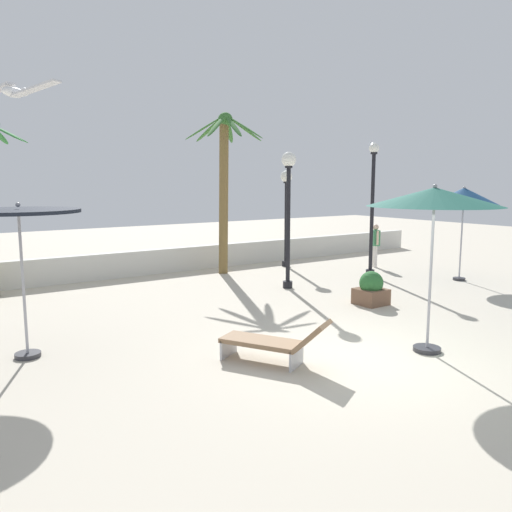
# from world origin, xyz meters

# --- Properties ---
(ground_plane) EXTENTS (56.00, 56.00, 0.00)m
(ground_plane) POSITION_xyz_m (0.00, 0.00, 0.00)
(ground_plane) COLOR beige
(boundary_wall) EXTENTS (25.20, 0.30, 0.82)m
(boundary_wall) POSITION_xyz_m (0.00, 9.93, 0.41)
(boundary_wall) COLOR silver
(boundary_wall) RESTS_ON ground_plane
(patio_umbrella_0) EXTENTS (2.04, 2.04, 2.93)m
(patio_umbrella_0) POSITION_xyz_m (7.73, 3.42, 2.62)
(patio_umbrella_0) COLOR #333338
(patio_umbrella_0) RESTS_ON ground_plane
(patio_umbrella_2) EXTENTS (2.04, 2.04, 2.73)m
(patio_umbrella_2) POSITION_xyz_m (-4.92, 3.44, 2.41)
(patio_umbrella_2) COLOR #333338
(patio_umbrella_2) RESTS_ON ground_plane
(patio_umbrella_3) EXTENTS (2.35, 2.35, 3.03)m
(patio_umbrella_3) POSITION_xyz_m (1.17, -0.35, 2.78)
(patio_umbrella_3) COLOR #333338
(patio_umbrella_3) RESTS_ON ground_plane
(palm_tree_1) EXTENTS (2.51, 2.65, 5.32)m
(palm_tree_1) POSITION_xyz_m (2.31, 8.70, 3.34)
(palm_tree_1) COLOR brown
(palm_tree_1) RESTS_ON ground_plane
(lamp_post_0) EXTENTS (0.42, 0.42, 3.91)m
(lamp_post_0) POSITION_xyz_m (2.54, 5.54, 2.62)
(lamp_post_0) COLOR black
(lamp_post_0) RESTS_ON ground_plane
(lamp_post_1) EXTENTS (0.43, 0.43, 3.47)m
(lamp_post_1) POSITION_xyz_m (4.87, 8.63, 2.35)
(lamp_post_1) COLOR black
(lamp_post_1) RESTS_ON ground_plane
(lamp_post_3) EXTENTS (0.33, 0.33, 4.30)m
(lamp_post_3) POSITION_xyz_m (6.01, 5.57, 2.45)
(lamp_post_3) COLOR black
(lamp_post_3) RESTS_ON ground_plane
(lounge_chair_1) EXTENTS (1.40, 1.92, 0.84)m
(lounge_chair_1) POSITION_xyz_m (-1.51, 0.71, 0.39)
(lounge_chair_1) COLOR #B7B7BC
(lounge_chair_1) RESTS_ON ground_plane
(guest_0) EXTENTS (0.39, 0.50, 1.56)m
(guest_0) POSITION_xyz_m (7.42, 6.66, 0.94)
(guest_0) COLOR silver
(guest_0) RESTS_ON ground_plane
(seagull_0) EXTENTS (0.86, 1.18, 0.19)m
(seagull_0) POSITION_xyz_m (-5.34, 0.69, 4.12)
(seagull_0) COLOR white
(planter) EXTENTS (0.70, 0.70, 0.85)m
(planter) POSITION_xyz_m (3.03, 2.76, 0.38)
(planter) COLOR brown
(planter) RESTS_ON ground_plane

